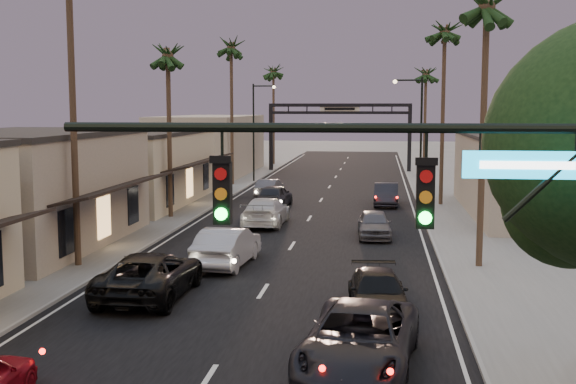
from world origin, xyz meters
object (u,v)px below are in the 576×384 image
(palm_lc, at_px, (168,48))
(oncoming_pickup, at_px, (150,275))
(arch, at_px, (340,120))
(streetlight_right, at_px, (417,129))
(streetlight_left, at_px, (257,124))
(curbside_black, at_px, (378,293))
(palm_far, at_px, (273,68))
(traffic_signal, at_px, (470,227))
(oncoming_silver, at_px, (227,246))
(palm_ld, at_px, (231,43))
(palm_rc, at_px, (426,70))
(curbside_near, at_px, (359,339))
(palm_rb, at_px, (445,26))

(palm_lc, bearing_deg, oncoming_pickup, -75.76)
(arch, bearing_deg, palm_lc, -104.20)
(streetlight_right, distance_m, oncoming_pickup, 29.77)
(oncoming_pickup, bearing_deg, streetlight_left, -85.42)
(palm_lc, bearing_deg, curbside_black, -56.22)
(streetlight_right, bearing_deg, palm_far, 114.76)
(traffic_signal, xyz_separation_m, oncoming_pickup, (-9.63, 13.65, -4.24))
(palm_lc, bearing_deg, oncoming_silver, -63.76)
(palm_ld, distance_m, palm_rc, 19.51)
(traffic_signal, xyz_separation_m, curbside_black, (-1.38, 12.71, -4.40))
(palm_lc, bearing_deg, palm_far, 89.59)
(palm_far, bearing_deg, oncoming_silver, -83.72)
(palm_rc, height_order, palm_far, palm_far)
(curbside_black, bearing_deg, palm_rc, 80.03)
(streetlight_right, xyz_separation_m, oncoming_silver, (-9.19, -21.85, -4.47))
(traffic_signal, bearing_deg, curbside_near, 104.47)
(palm_lc, relative_size, oncoming_pickup, 2.02)
(arch, bearing_deg, oncoming_silver, -92.77)
(palm_rb, bearing_deg, curbside_near, -98.28)
(traffic_signal, xyz_separation_m, palm_lc, (-14.29, 32.00, 5.39))
(arch, xyz_separation_m, palm_rb, (8.60, -26.00, 6.88))
(streetlight_left, relative_size, palm_lc, 0.74)
(curbside_black, bearing_deg, traffic_signal, -88.57)
(palm_lc, xyz_separation_m, palm_rb, (17.20, 8.00, 1.95))
(palm_ld, distance_m, curbside_near, 46.97)
(traffic_signal, distance_m, oncoming_pickup, 17.24)
(streetlight_left, height_order, palm_far, palm_far)
(curbside_near, bearing_deg, palm_rc, 91.30)
(palm_rb, bearing_deg, streetlight_right, 149.24)
(palm_rc, bearing_deg, palm_ld, -152.38)
(palm_rb, distance_m, curbside_black, 30.02)
(palm_far, bearing_deg, arch, -43.95)
(streetlight_left, height_order, oncoming_silver, streetlight_left)
(streetlight_right, relative_size, curbside_near, 1.48)
(palm_lc, bearing_deg, palm_rc, 58.44)
(streetlight_right, distance_m, palm_lc, 18.66)
(streetlight_right, bearing_deg, oncoming_pickup, -111.67)
(palm_ld, height_order, palm_rc, palm_ld)
(palm_ld, relative_size, curbside_near, 2.34)
(traffic_signal, relative_size, palm_far, 0.64)
(traffic_signal, bearing_deg, palm_ld, 105.65)
(palm_rc, height_order, oncoming_silver, palm_rc)
(traffic_signal, height_order, streetlight_right, streetlight_right)
(palm_lc, xyz_separation_m, oncoming_pickup, (4.66, -18.35, -9.63))
(palm_rb, bearing_deg, curbside_black, -98.94)
(traffic_signal, height_order, arch, traffic_signal)
(palm_lc, height_order, palm_rb, palm_rb)
(palm_rc, bearing_deg, streetlight_left, -158.86)
(streetlight_right, xyz_separation_m, curbside_black, (-2.62, -28.29, -4.65))
(traffic_signal, relative_size, arch, 0.56)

